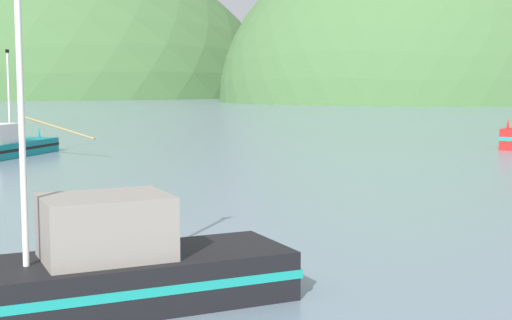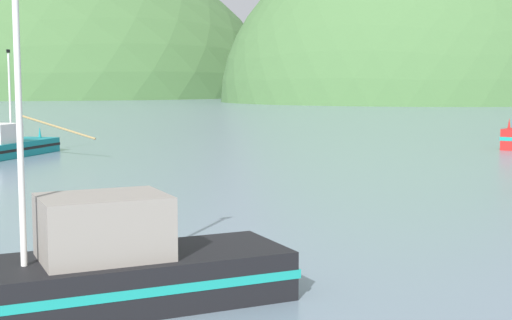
# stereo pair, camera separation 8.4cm
# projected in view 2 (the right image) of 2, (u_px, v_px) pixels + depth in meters

# --- Properties ---
(hill_far_left) EXTENTS (86.27, 69.02, 75.48)m
(hill_far_left) POSITION_uv_depth(u_px,v_px,m) (406.00, 102.00, 168.80)
(hill_far_left) COLOR #47703D
(hill_far_left) RESTS_ON ground
(hill_far_center) EXTENTS (83.09, 66.47, 83.41)m
(hill_far_center) POSITION_uv_depth(u_px,v_px,m) (431.00, 97.00, 236.02)
(hill_far_center) COLOR #516B38
(hill_far_center) RESTS_ON ground
(hill_mid_left) EXTENTS (178.60, 142.88, 104.25)m
(hill_mid_left) POSITION_uv_depth(u_px,v_px,m) (10.00, 96.00, 247.25)
(hill_mid_left) COLOR #47703D
(hill_mid_left) RESTS_ON ground
(fishing_boat_teal) EXTENTS (11.89, 8.72, 6.41)m
(fishing_boat_teal) POSITION_uv_depth(u_px,v_px,m) (4.00, 146.00, 43.65)
(fishing_boat_teal) COLOR #147F84
(fishing_boat_teal) RESTS_ON ground
(fishing_boat_black) EXTENTS (9.28, 7.76, 7.37)m
(fishing_boat_black) POSITION_uv_depth(u_px,v_px,m) (55.00, 278.00, 14.00)
(fishing_boat_black) COLOR black
(fishing_boat_black) RESTS_ON ground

